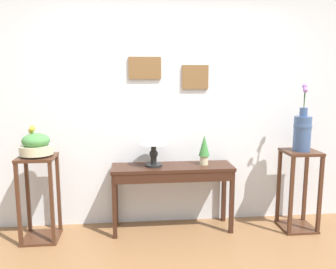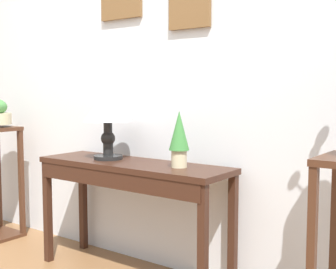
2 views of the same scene
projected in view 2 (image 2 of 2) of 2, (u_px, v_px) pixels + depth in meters
back_wall_with_art at (155, 57)px, 3.01m from camera, size 9.00×0.13×2.80m
console_table at (130, 179)px, 2.81m from camera, size 1.32×0.39×0.73m
table_lamp at (108, 109)px, 2.91m from camera, size 0.31×0.31×0.46m
potted_plant_on_console at (179, 136)px, 2.60m from camera, size 0.12×0.12×0.33m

